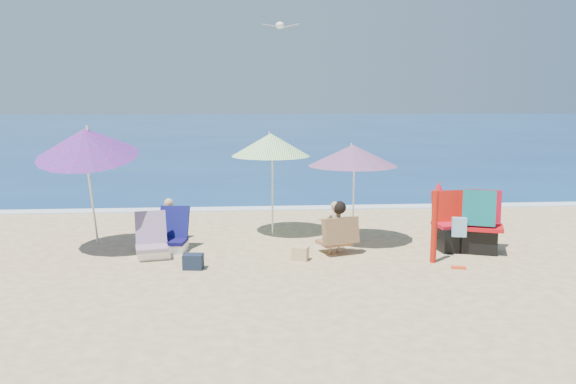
{
  "coord_description": "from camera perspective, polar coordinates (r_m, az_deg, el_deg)",
  "views": [
    {
      "loc": [
        -1.1,
        -9.32,
        2.78
      ],
      "look_at": [
        -0.3,
        1.0,
        1.1
      ],
      "focal_mm": 36.86,
      "sensor_mm": 36.0,
      "label": 1
    }
  ],
  "objects": [
    {
      "name": "umbrella_turquoise",
      "position": [
        11.09,
        6.27,
        3.53
      ],
      "size": [
        1.84,
        1.84,
        1.92
      ],
      "color": "white",
      "rests_on": "ground"
    },
    {
      "name": "person_center",
      "position": [
        10.52,
        4.72,
        -3.53
      ],
      "size": [
        0.76,
        0.7,
        0.96
      ],
      "color": "tan",
      "rests_on": "ground"
    },
    {
      "name": "bag_navy_a",
      "position": [
        9.79,
        -9.13,
        -6.64
      ],
      "size": [
        0.34,
        0.27,
        0.25
      ],
      "color": "#172133",
      "rests_on": "ground"
    },
    {
      "name": "foam",
      "position": [
        14.72,
        -0.07,
        -1.59
      ],
      "size": [
        120.0,
        0.5,
        0.04
      ],
      "color": "white",
      "rests_on": "ground"
    },
    {
      "name": "seagull",
      "position": [
        11.79,
        -0.77,
        15.77
      ],
      "size": [
        0.76,
        0.48,
        0.13
      ],
      "color": "white"
    },
    {
      "name": "orange_item",
      "position": [
        10.11,
        16.14,
        -7.02
      ],
      "size": [
        0.26,
        0.17,
        0.03
      ],
      "color": "red",
      "rests_on": "ground"
    },
    {
      "name": "umbrella_striped",
      "position": [
        11.73,
        -1.68,
        4.57
      ],
      "size": [
        1.81,
        1.81,
        2.09
      ],
      "color": "silver",
      "rests_on": "ground"
    },
    {
      "name": "camp_chair_right",
      "position": [
        11.16,
        17.98,
        -3.44
      ],
      "size": [
        1.04,
        0.87,
        1.16
      ],
      "color": "red",
      "rests_on": "ground"
    },
    {
      "name": "person_left",
      "position": [
        11.61,
        -11.53,
        -2.94
      ],
      "size": [
        0.57,
        0.72,
        0.82
      ],
      "color": "tan",
      "rests_on": "ground"
    },
    {
      "name": "camp_chair_left",
      "position": [
        11.23,
        15.58,
        -3.79
      ],
      "size": [
        0.66,
        0.7,
        1.06
      ],
      "color": "red",
      "rests_on": "ground"
    },
    {
      "name": "chair_rainbow",
      "position": [
        10.64,
        -12.95,
        -5.03
      ],
      "size": [
        0.68,
        0.82,
        0.77
      ],
      "color": "#F07254",
      "rests_on": "ground"
    },
    {
      "name": "ground",
      "position": [
        9.79,
        2.22,
        -7.29
      ],
      "size": [
        120.0,
        120.0,
        0.0
      ],
      "color": "#D8BC84",
      "rests_on": "ground"
    },
    {
      "name": "umbrella_blue",
      "position": [
        10.96,
        -18.89,
        4.55
      ],
      "size": [
        1.87,
        1.94,
        2.42
      ],
      "color": "silver",
      "rests_on": "ground"
    },
    {
      "name": "bag_tan",
      "position": [
        10.19,
        1.18,
        -5.94
      ],
      "size": [
        0.32,
        0.27,
        0.23
      ],
      "color": "tan",
      "rests_on": "ground"
    },
    {
      "name": "furled_umbrella",
      "position": [
        10.23,
        14.01,
        -2.52
      ],
      "size": [
        0.26,
        0.29,
        1.36
      ],
      "color": "#B2190C",
      "rests_on": "ground"
    },
    {
      "name": "bag_black_a",
      "position": [
        11.27,
        -13.01,
        -4.74
      ],
      "size": [
        0.3,
        0.22,
        0.21
      ],
      "color": "black",
      "rests_on": "ground"
    },
    {
      "name": "sea",
      "position": [
        54.4,
        -3.29,
        6.21
      ],
      "size": [
        120.0,
        80.0,
        0.12
      ],
      "color": "navy",
      "rests_on": "ground"
    },
    {
      "name": "chair_navy",
      "position": [
        10.97,
        -11.18,
        -4.53
      ],
      "size": [
        0.66,
        0.76,
        0.78
      ],
      "color": "#100C46",
      "rests_on": "ground"
    }
  ]
}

